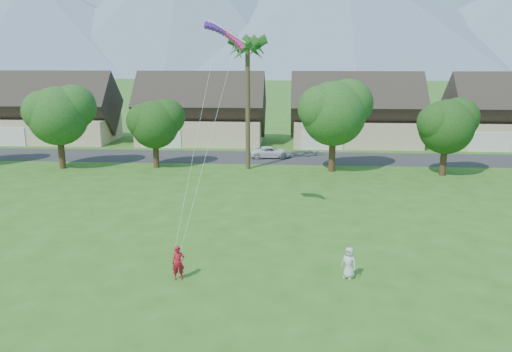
# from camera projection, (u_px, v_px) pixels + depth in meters

# --- Properties ---
(ground) EXTENTS (500.00, 500.00, 0.00)m
(ground) POSITION_uv_depth(u_px,v_px,m) (240.00, 322.00, 20.57)
(ground) COLOR #2D6019
(ground) RESTS_ON ground
(street) EXTENTS (90.00, 7.00, 0.01)m
(street) POSITION_uv_depth(u_px,v_px,m) (271.00, 158.00, 53.53)
(street) COLOR #2D2D30
(street) RESTS_ON ground
(kite_flyer) EXTENTS (0.72, 0.59, 1.72)m
(kite_flyer) POSITION_uv_depth(u_px,v_px,m) (178.00, 263.00, 24.33)
(kite_flyer) COLOR maroon
(kite_flyer) RESTS_ON ground
(watcher) EXTENTS (0.93, 0.86, 1.59)m
(watcher) POSITION_uv_depth(u_px,v_px,m) (349.00, 263.00, 24.51)
(watcher) COLOR silver
(watcher) RESTS_ON ground
(parked_car) EXTENTS (4.50, 2.45, 1.20)m
(parked_car) POSITION_uv_depth(u_px,v_px,m) (271.00, 152.00, 53.39)
(parked_car) COLOR white
(parked_car) RESTS_ON ground
(mountain_ridge) EXTENTS (540.00, 240.00, 70.00)m
(mountain_ridge) POSITION_uv_depth(u_px,v_px,m) (306.00, 19.00, 265.08)
(mountain_ridge) COLOR slate
(mountain_ridge) RESTS_ON ground
(houses_row) EXTENTS (72.75, 8.19, 8.86)m
(houses_row) POSITION_uv_depth(u_px,v_px,m) (278.00, 116.00, 61.41)
(houses_row) COLOR beige
(houses_row) RESTS_ON ground
(tree_row) EXTENTS (62.27, 6.67, 8.45)m
(tree_row) POSITION_uv_depth(u_px,v_px,m) (256.00, 119.00, 46.55)
(tree_row) COLOR #47301C
(tree_row) RESTS_ON ground
(fan_palm) EXTENTS (3.00, 3.00, 13.80)m
(fan_palm) POSITION_uv_depth(u_px,v_px,m) (248.00, 43.00, 45.54)
(fan_palm) COLOR #4C3D26
(fan_palm) RESTS_ON ground
(parafoil_kite) EXTENTS (2.67, 1.14, 0.50)m
(parafoil_kite) POSITION_uv_depth(u_px,v_px,m) (226.00, 33.00, 28.94)
(parafoil_kite) COLOR #591AC9
(parafoil_kite) RESTS_ON ground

